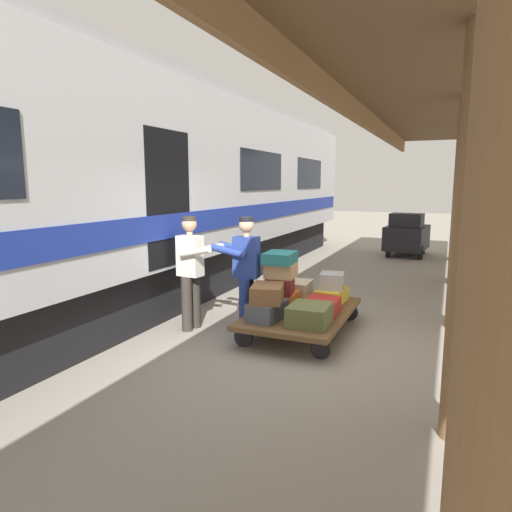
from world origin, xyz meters
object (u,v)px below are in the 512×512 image
object	(u,v)px
suitcase_maroon_trunk	(280,285)
suitcase_teal_softside	(280,258)
luggage_cart	(301,313)
suitcase_slate_roller	(267,311)
suitcase_olive_duffel	(310,315)
suitcase_yellow_case	(332,296)
suitcase_brown_leather	(267,293)
suitcase_red_plastic	(322,306)
baggage_tug	(407,235)
suitcase_tan_vintage	(281,270)
suitcase_orange_carryall	(282,301)
suitcase_gray_aluminum	(332,281)
suitcase_cream_canvas	(295,290)
porter_in_overalls	(245,270)
train_car	(90,191)
porter_by_door	(191,269)

from	to	relation	value
suitcase_maroon_trunk	suitcase_teal_softside	size ratio (longest dim) A/B	0.93
luggage_cart	suitcase_teal_softside	size ratio (longest dim) A/B	4.10
suitcase_slate_roller	suitcase_olive_duffel	size ratio (longest dim) A/B	1.03
suitcase_yellow_case	suitcase_brown_leather	world-z (taller)	suitcase_brown_leather
suitcase_red_plastic	baggage_tug	xyz separation A→B (m)	(-0.44, -8.11, 0.19)
suitcase_yellow_case	suitcase_tan_vintage	size ratio (longest dim) A/B	1.48
suitcase_orange_carryall	suitcase_gray_aluminum	world-z (taller)	suitcase_gray_aluminum
suitcase_red_plastic	suitcase_cream_canvas	bearing A→B (deg)	-45.20
suitcase_teal_softside	porter_in_overalls	world-z (taller)	porter_in_overalls
suitcase_tan_vintage	suitcase_teal_softside	size ratio (longest dim) A/B	0.77
suitcase_orange_carryall	porter_in_overalls	world-z (taller)	porter_in_overalls
train_car	suitcase_orange_carryall	xyz separation A→B (m)	(-3.11, -0.50, -1.61)
suitcase_gray_aluminum	baggage_tug	world-z (taller)	baggage_tug
suitcase_maroon_trunk	suitcase_teal_softside	distance (m)	0.42
suitcase_orange_carryall	porter_in_overalls	distance (m)	0.73
suitcase_orange_carryall	suitcase_yellow_case	xyz separation A→B (m)	(-0.60, -0.60, -0.00)
luggage_cart	suitcase_gray_aluminum	bearing A→B (deg)	-114.33
suitcase_teal_softside	porter_by_door	bearing A→B (deg)	20.35
train_car	suitcase_gray_aluminum	size ratio (longest dim) A/B	51.37
suitcase_red_plastic	suitcase_orange_carryall	bearing A→B (deg)	0.00
suitcase_slate_roller	suitcase_brown_leather	xyz separation A→B (m)	(0.01, -0.01, 0.24)
train_car	suitcase_cream_canvas	size ratio (longest dim) A/B	39.93
suitcase_tan_vintage	porter_by_door	size ratio (longest dim) A/B	0.24
suitcase_teal_softside	porter_by_door	distance (m)	1.32
porter_by_door	suitcase_tan_vintage	bearing A→B (deg)	-160.16
luggage_cart	suitcase_yellow_case	bearing A→B (deg)	-116.41
suitcase_gray_aluminum	porter_in_overalls	distance (m)	1.43
suitcase_tan_vintage	suitcase_olive_duffel	bearing A→B (deg)	137.89
baggage_tug	suitcase_brown_leather	bearing A→B (deg)	83.17
suitcase_yellow_case	baggage_tug	distance (m)	7.52
suitcase_orange_carryall	baggage_tug	xyz separation A→B (m)	(-1.04, -8.11, 0.18)
suitcase_cream_canvas	suitcase_maroon_trunk	xyz separation A→B (m)	(0.03, 0.63, 0.21)
suitcase_yellow_case	suitcase_gray_aluminum	distance (m)	0.24
suitcase_red_plastic	baggage_tug	size ratio (longest dim) A/B	0.31
luggage_cart	suitcase_maroon_trunk	bearing A→B (deg)	4.80
suitcase_brown_leather	porter_by_door	size ratio (longest dim) A/B	0.33
suitcase_yellow_case	porter_by_door	size ratio (longest dim) A/B	0.36
luggage_cart	suitcase_yellow_case	distance (m)	0.69
porter_by_door	suitcase_teal_softside	bearing A→B (deg)	-159.65
suitcase_teal_softside	porter_by_door	world-z (taller)	porter_by_door
suitcase_yellow_case	porter_by_door	xyz separation A→B (m)	(1.86, 1.11, 0.48)
suitcase_maroon_trunk	suitcase_gray_aluminum	size ratio (longest dim) A/B	1.25
suitcase_brown_leather	suitcase_red_plastic	bearing A→B (deg)	-135.40
suitcase_tan_vintage	baggage_tug	size ratio (longest dim) A/B	0.23
suitcase_slate_roller	suitcase_teal_softside	distance (m)	0.85
suitcase_yellow_case	suitcase_olive_duffel	size ratio (longest dim) A/B	1.04
suitcase_yellow_case	suitcase_brown_leather	size ratio (longest dim) A/B	1.10
suitcase_slate_roller	suitcase_yellow_case	bearing A→B (deg)	-116.41
suitcase_orange_carryall	porter_by_door	world-z (taller)	porter_by_door
suitcase_yellow_case	suitcase_gray_aluminum	size ratio (longest dim) A/B	1.53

